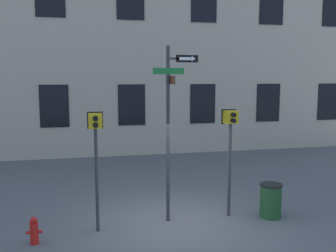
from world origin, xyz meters
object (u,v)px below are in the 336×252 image
street_sign_pole (170,120)px  pedestrian_signal_left (96,140)px  trash_bin (271,201)px  pedestrian_signal_right (230,134)px  fire_hydrant (34,231)px

street_sign_pole → pedestrian_signal_left: size_ratio=1.54×
street_sign_pole → trash_bin: size_ratio=4.94×
pedestrian_signal_right → fire_hydrant: 5.21m
pedestrian_signal_right → fire_hydrant: size_ratio=4.58×
pedestrian_signal_left → trash_bin: bearing=-0.9°
pedestrian_signal_right → trash_bin: 2.04m
pedestrian_signal_left → pedestrian_signal_right: bearing=4.8°
street_sign_pole → pedestrian_signal_right: size_ratio=1.56×
fire_hydrant → pedestrian_signal_right: bearing=8.1°
street_sign_pole → trash_bin: bearing=-7.4°
trash_bin → street_sign_pole: bearing=172.6°
street_sign_pole → pedestrian_signal_left: bearing=-171.6°
street_sign_pole → trash_bin: 3.40m
fire_hydrant → trash_bin: bearing=3.2°
pedestrian_signal_right → pedestrian_signal_left: bearing=-175.2°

